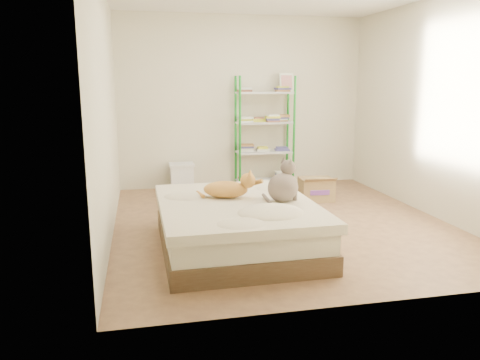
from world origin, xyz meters
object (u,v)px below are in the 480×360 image
object	(u,v)px
orange_cat	(226,187)
shelf_unit	(265,133)
cardboard_box	(316,189)
white_bin	(182,177)
bed	(236,225)
grey_cat	(283,181)

from	to	relation	value
orange_cat	shelf_unit	distance (m)	2.65
cardboard_box	white_bin	size ratio (longest dim) A/B	1.12
shelf_unit	white_bin	distance (m)	1.43
orange_cat	cardboard_box	size ratio (longest dim) A/B	1.13
orange_cat	cardboard_box	bearing A→B (deg)	59.47
shelf_unit	white_bin	size ratio (longest dim) A/B	4.15
bed	orange_cat	bearing A→B (deg)	110.66
shelf_unit	white_bin	world-z (taller)	shelf_unit
orange_cat	white_bin	bearing A→B (deg)	111.89
orange_cat	shelf_unit	bearing A→B (deg)	82.70
orange_cat	grey_cat	xyz separation A→B (m)	(0.52, -0.27, 0.10)
white_bin	grey_cat	bearing A→B (deg)	-74.26
bed	grey_cat	xyz separation A→B (m)	(0.44, -0.09, 0.44)
shelf_unit	cardboard_box	bearing A→B (deg)	-64.06
grey_cat	white_bin	bearing A→B (deg)	-14.86
bed	cardboard_box	size ratio (longest dim) A/B	3.96
bed	grey_cat	world-z (taller)	grey_cat
grey_cat	cardboard_box	distance (m)	2.06
grey_cat	shelf_unit	bearing A→B (deg)	-41.96
cardboard_box	white_bin	world-z (taller)	white_bin
orange_cat	white_bin	distance (m)	2.43
orange_cat	white_bin	size ratio (longest dim) A/B	1.26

